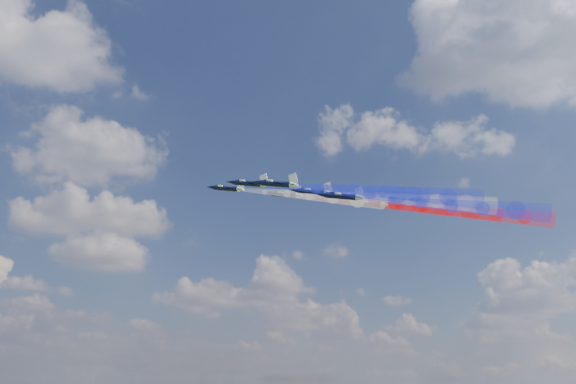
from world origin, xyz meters
name	(u,v)px	position (x,y,z in m)	size (l,w,h in m)	color
jet_lead	(227,188)	(-6.68, 3.99, 152.78)	(8.68, 10.86, 2.89)	black
trail_lead	(310,195)	(6.50, -12.94, 148.37)	(3.62, 34.21, 3.62)	white
jet_inner_left	(249,183)	(-7.25, -10.93, 149.76)	(8.68, 10.86, 2.89)	black
trail_inner_left	(343,191)	(5.93, -27.86, 145.35)	(3.62, 34.21, 3.62)	#1B27E8
jet_inner_right	(285,195)	(6.79, 0.08, 151.96)	(8.68, 10.86, 2.89)	black
trail_inner_right	(371,202)	(19.97, -16.84, 147.55)	(3.62, 34.21, 3.62)	red
jet_outer_left	(276,184)	(-7.45, -25.10, 145.68)	(8.68, 10.86, 2.89)	black
trail_outer_left	(384,192)	(5.72, -42.03, 141.28)	(3.62, 34.21, 3.62)	#1B27E8
jet_center_third	(312,192)	(6.39, -14.29, 148.84)	(8.68, 10.86, 2.89)	black
trail_center_third	(409,199)	(19.57, -31.22, 144.44)	(3.62, 34.21, 3.62)	white
jet_outer_right	(336,201)	(19.24, -2.87, 151.25)	(8.68, 10.86, 2.89)	black
trail_outer_right	(424,208)	(32.42, -19.80, 146.85)	(3.62, 34.21, 3.62)	red
jet_rear_left	(342,196)	(6.39, -26.67, 144.53)	(8.68, 10.86, 2.89)	black
trail_rear_left	(451,205)	(19.57, -43.59, 140.13)	(3.62, 34.21, 3.62)	#1B27E8
jet_rear_right	(368,204)	(19.65, -16.19, 147.19)	(8.68, 10.86, 2.89)	black
trail_rear_right	(467,212)	(32.82, -33.12, 142.78)	(3.62, 34.21, 3.62)	red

